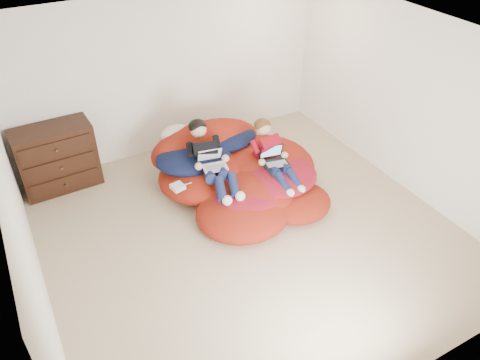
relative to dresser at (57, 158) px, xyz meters
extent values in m
cube|color=tan|center=(1.90, -2.22, -0.60)|extent=(5.10, 5.10, 0.25)
cube|color=white|center=(1.90, 0.29, 0.77)|extent=(5.10, 0.02, 2.50)
cube|color=white|center=(1.90, -4.73, 0.77)|extent=(5.10, 0.02, 2.50)
cube|color=white|center=(-0.61, -2.22, 0.77)|extent=(0.02, 5.10, 2.50)
cube|color=white|center=(4.41, -2.22, 0.77)|extent=(0.02, 5.10, 2.50)
cube|color=white|center=(1.90, -2.22, 2.03)|extent=(5.10, 5.10, 0.02)
cube|color=black|center=(0.00, 0.01, 0.00)|extent=(1.08, 0.57, 0.96)
cube|color=black|center=(0.00, -0.27, -0.29)|extent=(0.96, 0.06, 0.23)
cylinder|color=#4C3F26|center=(0.00, -0.29, -0.29)|extent=(0.03, 0.06, 0.03)
cube|color=black|center=(0.00, -0.27, 0.00)|extent=(0.96, 0.06, 0.23)
cylinder|color=#4C3F26|center=(0.00, -0.29, 0.00)|extent=(0.03, 0.06, 0.03)
cube|color=black|center=(0.00, -0.27, 0.29)|extent=(0.96, 0.06, 0.23)
cylinder|color=#4C3F26|center=(0.00, -0.29, 0.29)|extent=(0.03, 0.06, 0.03)
ellipsoid|color=#A32312|center=(1.87, -1.07, -0.26)|extent=(1.47, 1.32, 0.53)
ellipsoid|color=#A32312|center=(2.68, -1.22, -0.28)|extent=(1.60, 1.56, 0.58)
ellipsoid|color=#A32312|center=(2.29, -1.70, -0.30)|extent=(1.55, 1.24, 0.50)
ellipsoid|color=#A32312|center=(1.95, -1.98, -0.34)|extent=(1.29, 1.19, 0.43)
ellipsoid|color=#A32312|center=(2.69, -2.13, -0.35)|extent=(0.98, 0.89, 0.32)
ellipsoid|color=#A32312|center=(2.06, -0.61, -0.08)|extent=(1.74, 0.77, 0.77)
ellipsoid|color=#10193B|center=(1.72, -0.90, 0.00)|extent=(1.11, 0.91, 0.28)
ellipsoid|color=#10193B|center=(2.34, -0.75, 0.04)|extent=(0.95, 0.66, 0.23)
ellipsoid|color=maroon|center=(2.64, -1.65, -0.14)|extent=(1.18, 1.18, 0.21)
ellipsoid|color=maroon|center=(2.08, -1.85, -0.18)|extent=(0.94, 0.85, 0.17)
ellipsoid|color=beige|center=(1.65, -0.44, 0.14)|extent=(0.47, 0.30, 0.30)
cube|color=black|center=(1.81, -1.10, 0.17)|extent=(0.45, 0.54, 0.46)
sphere|color=tan|center=(1.81, -0.93, 0.43)|extent=(0.23, 0.23, 0.23)
ellipsoid|color=black|center=(1.81, -0.90, 0.47)|extent=(0.26, 0.24, 0.19)
cylinder|color=#161E44|center=(1.72, -1.45, 0.03)|extent=(0.25, 0.40, 0.21)
cylinder|color=#161E44|center=(1.72, -1.78, 0.00)|extent=(0.22, 0.38, 0.24)
sphere|color=white|center=(1.72, -1.96, -0.06)|extent=(0.13, 0.13, 0.13)
cylinder|color=#161E44|center=(1.91, -1.45, 0.03)|extent=(0.25, 0.40, 0.21)
cylinder|color=#161E44|center=(1.91, -1.78, 0.00)|extent=(0.22, 0.38, 0.24)
sphere|color=white|center=(1.91, -1.96, -0.06)|extent=(0.13, 0.13, 0.13)
cube|color=maroon|center=(2.64, -1.41, 0.13)|extent=(0.30, 0.36, 0.46)
sphere|color=tan|center=(2.64, -1.29, 0.41)|extent=(0.21, 0.21, 0.21)
ellipsoid|color=#522F15|center=(2.64, -1.27, 0.45)|extent=(0.24, 0.22, 0.18)
cylinder|color=#161E44|center=(2.55, -1.68, -0.03)|extent=(0.14, 0.35, 0.19)
cylinder|color=#161E44|center=(2.55, -1.99, -0.06)|extent=(0.12, 0.33, 0.22)
sphere|color=white|center=(2.55, -2.16, -0.12)|extent=(0.12, 0.12, 0.12)
cylinder|color=#161E44|center=(2.73, -1.68, -0.03)|extent=(0.14, 0.35, 0.19)
cylinder|color=#161E44|center=(2.73, -1.99, -0.06)|extent=(0.12, 0.33, 0.22)
sphere|color=white|center=(2.73, -2.16, -0.12)|extent=(0.12, 0.12, 0.12)
cube|color=silver|center=(1.81, -1.43, 0.10)|extent=(0.36, 0.29, 0.01)
cube|color=gray|center=(1.81, -1.45, 0.11)|extent=(0.30, 0.18, 0.00)
cube|color=silver|center=(1.81, -1.27, 0.21)|extent=(0.34, 0.17, 0.21)
cube|color=#3E6CD5|center=(1.81, -1.28, 0.22)|extent=(0.30, 0.13, 0.17)
cube|color=black|center=(2.64, -1.67, 0.03)|extent=(0.38, 0.30, 0.01)
cube|color=gray|center=(2.64, -1.68, 0.04)|extent=(0.31, 0.18, 0.00)
cube|color=black|center=(2.64, -1.52, 0.16)|extent=(0.34, 0.14, 0.23)
cube|color=#4F99B9|center=(2.64, -1.53, 0.16)|extent=(0.30, 0.11, 0.19)
cube|color=silver|center=(1.27, -1.40, -0.06)|extent=(0.19, 0.19, 0.06)
camera|label=1|loc=(-0.38, -6.16, 3.65)|focal=35.00mm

